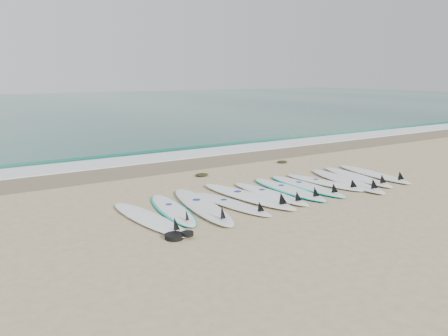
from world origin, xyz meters
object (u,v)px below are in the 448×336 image
surfboard_0 (150,219)px  surfboard_11 (375,174)px  surfboard_6 (289,189)px  leash_coil (177,236)px

surfboard_0 → surfboard_11: bearing=-5.2°
surfboard_0 → surfboard_6: (3.62, 0.28, -0.01)m
surfboard_6 → surfboard_11: 2.99m
surfboard_6 → surfboard_11: surfboard_11 is taller
surfboard_0 → leash_coil: (0.05, -1.05, -0.01)m
surfboard_6 → surfboard_11: bearing=-0.8°
leash_coil → surfboard_11: bearing=11.2°
surfboard_6 → surfboard_11: size_ratio=0.97×
surfboard_0 → surfboard_6: bearing=-2.8°
surfboard_11 → leash_coil: surfboard_11 is taller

